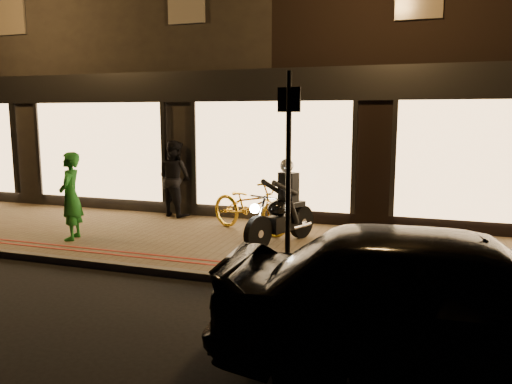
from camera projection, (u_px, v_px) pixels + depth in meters
ground at (194, 280)px, 7.64m from camera, size 90.00×90.00×0.00m
sidewalk at (240, 245)px, 9.50m from camera, size 50.00×4.00×0.12m
kerb_stone at (196, 275)px, 7.68m from camera, size 50.00×0.14×0.12m
red_kerb_lines at (209, 262)px, 8.13m from camera, size 50.00×0.26×0.01m
building_row at (319, 58)px, 15.40m from camera, size 48.00×10.11×8.50m
motorcycle at (282, 211)px, 9.23m from camera, size 0.91×1.84×1.59m
sign_post at (288, 164)px, 7.21m from camera, size 0.35×0.09×3.00m
bicycle_gold at (250, 206)px, 10.21m from camera, size 2.19×1.52×1.09m
person_green at (71, 196)px, 9.54m from camera, size 0.60×0.72×1.69m
person_dark at (175, 178)px, 11.77m from camera, size 1.06×0.95×1.80m
parked_car at (453, 304)px, 4.63m from camera, size 4.61×2.10×1.53m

